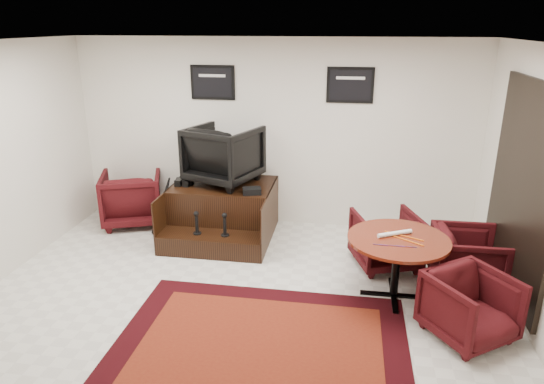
{
  "coord_description": "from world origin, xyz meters",
  "views": [
    {
      "loc": [
        1.12,
        -4.54,
        2.99
      ],
      "look_at": [
        0.24,
        0.9,
        1.05
      ],
      "focal_mm": 32.0,
      "sensor_mm": 36.0,
      "label": 1
    }
  ],
  "objects_px": {
    "armchair_side": "(132,195)",
    "table_chair_corner": "(470,304)",
    "shine_chair": "(224,152)",
    "table_chair_back": "(386,237)",
    "shine_podium": "(223,212)",
    "meeting_table": "(398,245)",
    "table_chair_window": "(468,257)"
  },
  "relations": [
    {
      "from": "shine_chair",
      "to": "table_chair_corner",
      "type": "relative_size",
      "value": 1.24
    },
    {
      "from": "shine_podium",
      "to": "table_chair_corner",
      "type": "height_order",
      "value": "shine_podium"
    },
    {
      "from": "armchair_side",
      "to": "meeting_table",
      "type": "bearing_deg",
      "value": 137.8
    },
    {
      "from": "armchair_side",
      "to": "table_chair_back",
      "type": "bearing_deg",
      "value": 148.01
    },
    {
      "from": "armchair_side",
      "to": "table_chair_window",
      "type": "distance_m",
      "value": 4.88
    },
    {
      "from": "shine_podium",
      "to": "table_chair_back",
      "type": "bearing_deg",
      "value": -15.26
    },
    {
      "from": "shine_podium",
      "to": "table_chair_corner",
      "type": "distance_m",
      "value": 3.67
    },
    {
      "from": "shine_podium",
      "to": "shine_chair",
      "type": "relative_size",
      "value": 1.63
    },
    {
      "from": "armchair_side",
      "to": "table_chair_corner",
      "type": "bearing_deg",
      "value": 133.75
    },
    {
      "from": "table_chair_back",
      "to": "table_chair_window",
      "type": "xyz_separation_m",
      "value": [
        0.92,
        -0.4,
        -0.0
      ]
    },
    {
      "from": "shine_podium",
      "to": "table_chair_window",
      "type": "bearing_deg",
      "value": -17.7
    },
    {
      "from": "table_chair_back",
      "to": "table_chair_corner",
      "type": "bearing_deg",
      "value": 98.45
    },
    {
      "from": "meeting_table",
      "to": "armchair_side",
      "type": "bearing_deg",
      "value": 157.73
    },
    {
      "from": "shine_chair",
      "to": "table_chair_back",
      "type": "xyz_separation_m",
      "value": [
        2.31,
        -0.78,
        -0.83
      ]
    },
    {
      "from": "shine_chair",
      "to": "table_chair_window",
      "type": "bearing_deg",
      "value": -179.4
    },
    {
      "from": "shine_podium",
      "to": "table_chair_back",
      "type": "relative_size",
      "value": 1.93
    },
    {
      "from": "shine_chair",
      "to": "table_chair_corner",
      "type": "height_order",
      "value": "shine_chair"
    },
    {
      "from": "shine_podium",
      "to": "table_chair_corner",
      "type": "relative_size",
      "value": 2.01
    },
    {
      "from": "armchair_side",
      "to": "table_chair_window",
      "type": "xyz_separation_m",
      "value": [
        4.73,
        -1.21,
        -0.06
      ]
    },
    {
      "from": "shine_podium",
      "to": "meeting_table",
      "type": "height_order",
      "value": "shine_podium"
    },
    {
      "from": "table_chair_back",
      "to": "table_chair_window",
      "type": "height_order",
      "value": "table_chair_back"
    },
    {
      "from": "meeting_table",
      "to": "shine_chair",
      "type": "bearing_deg",
      "value": 146.83
    },
    {
      "from": "shine_chair",
      "to": "table_chair_back",
      "type": "distance_m",
      "value": 2.57
    },
    {
      "from": "shine_podium",
      "to": "shine_chair",
      "type": "bearing_deg",
      "value": 90.0
    },
    {
      "from": "armchair_side",
      "to": "table_chair_back",
      "type": "relative_size",
      "value": 1.15
    },
    {
      "from": "meeting_table",
      "to": "table_chair_back",
      "type": "bearing_deg",
      "value": 94.8
    },
    {
      "from": "shine_podium",
      "to": "table_chair_back",
      "type": "xyz_separation_m",
      "value": [
        2.31,
        -0.63,
        0.04
      ]
    },
    {
      "from": "table_chair_window",
      "to": "shine_chair",
      "type": "bearing_deg",
      "value": 69.2
    },
    {
      "from": "shine_podium",
      "to": "armchair_side",
      "type": "distance_m",
      "value": 1.51
    },
    {
      "from": "shine_chair",
      "to": "meeting_table",
      "type": "distance_m",
      "value": 2.89
    },
    {
      "from": "shine_chair",
      "to": "table_chair_corner",
      "type": "distance_m",
      "value": 3.85
    },
    {
      "from": "armchair_side",
      "to": "table_chair_corner",
      "type": "distance_m",
      "value": 5.06
    }
  ]
}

